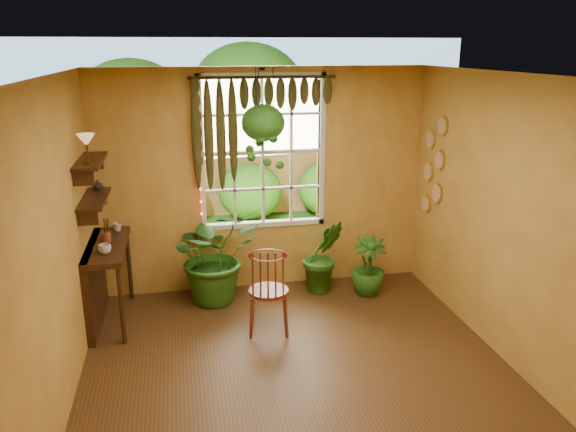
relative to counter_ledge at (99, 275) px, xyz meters
name	(u,v)px	position (x,y,z in m)	size (l,w,h in m)	color
floor	(303,383)	(1.91, -1.60, -0.55)	(4.50, 4.50, 0.00)	#4F3416
ceiling	(306,76)	(1.91, -1.60, 2.15)	(4.50, 4.50, 0.00)	silver
wall_back	(263,181)	(1.91, 0.65, 0.80)	(4.00, 4.00, 0.00)	gold
wall_left	(51,260)	(-0.09, -1.60, 0.80)	(4.50, 4.50, 0.00)	gold
wall_right	(521,228)	(3.91, -1.60, 0.80)	(4.50, 4.50, 0.00)	gold
window	(263,152)	(1.91, 0.68, 1.15)	(1.52, 0.10, 1.86)	white
valance_vine	(256,105)	(1.82, 0.56, 1.73)	(1.70, 0.12, 1.10)	#391F0F
string_lights	(199,152)	(1.15, 0.59, 1.20)	(0.03, 0.03, 1.54)	#FF2633
wall_plates	(433,166)	(3.89, 0.19, 1.00)	(0.04, 0.32, 1.10)	#FFF5D0
counter_ledge	(99,275)	(0.00, 0.00, 0.00)	(0.40, 1.20, 0.90)	#391F0F
shelf_lower	(94,199)	(0.03, 0.00, 0.85)	(0.25, 0.90, 0.04)	#391F0F
shelf_upper	(90,161)	(0.03, 0.00, 1.25)	(0.25, 0.90, 0.04)	#391F0F
backyard	(240,131)	(2.15, 5.27, 0.73)	(14.00, 10.00, 12.00)	#215418
windsor_chair	(269,302)	(1.76, -0.57, -0.22)	(0.49, 0.51, 1.14)	maroon
potted_plant_left	(215,255)	(1.28, 0.31, 0.02)	(1.02, 0.89, 1.14)	#1E4E14
potted_plant_mid	(323,256)	(2.59, 0.32, -0.09)	(0.50, 0.41, 0.92)	#1E4E14
potted_plant_right	(368,266)	(3.10, 0.12, -0.19)	(0.40, 0.40, 0.72)	#1E4E14
hanging_basket	(263,128)	(1.88, 0.39, 1.48)	(0.49, 0.49, 1.16)	black
cup_a	(105,249)	(0.13, -0.31, 0.40)	(0.13, 0.13, 0.10)	silver
cup_b	(117,227)	(0.19, 0.43, 0.39)	(0.10, 0.10, 0.09)	beige
brush_jar	(106,230)	(0.11, 0.08, 0.48)	(0.09, 0.09, 0.32)	brown
shelf_vase	(98,185)	(0.04, 0.30, 0.93)	(0.11, 0.11, 0.12)	#B2AD99
tiffany_lamp	(86,142)	(0.05, -0.24, 1.48)	(0.18, 0.18, 0.29)	#523B17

